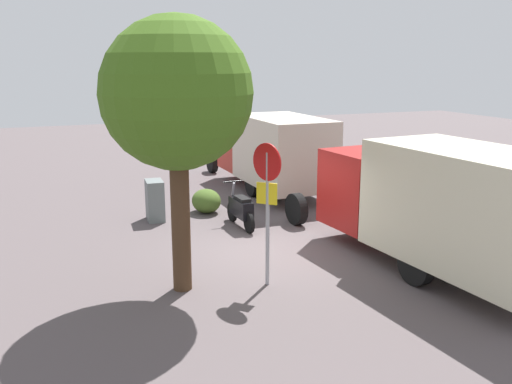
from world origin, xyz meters
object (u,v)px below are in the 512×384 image
Objects in this scene: stop_sign at (267,192)px; bike_rack_hoop at (187,230)px; motorcycle at (241,209)px; utility_cabinet at (155,200)px; box_truck_near at (435,200)px; street_tree at (177,95)px; box_truck_far at (271,148)px.

stop_sign is 3.49× the size of bike_rack_hoop.
motorcycle is 1.54× the size of utility_cabinet.
stop_sign reaches higher than utility_cabinet.
utility_cabinet is at bearing 34.01° from box_truck_near.
stop_sign is 2.60m from street_tree.
street_tree is at bearing 174.03° from utility_cabinet.
box_truck_far is at bearing -34.63° from street_tree.
utility_cabinet is (5.22, -0.55, -3.32)m from street_tree.
box_truck_far is at bearing -35.48° from motorcycle.
box_truck_far reaches higher than utility_cabinet.
box_truck_near reaches higher than motorcycle.
box_truck_near is 6.66m from bike_rack_hoop.
stop_sign is at bearing 155.75° from box_truck_far.
box_truck_far is at bearing -2.89° from box_truck_near.
stop_sign is at bearing -172.55° from bike_rack_hoop.
street_tree is at bearing 75.93° from stop_sign.
motorcycle is at bearing -35.71° from street_tree.
motorcycle reaches higher than bike_rack_hoop.
box_truck_near is 5.48m from motorcycle.
box_truck_near is 9.51× the size of bike_rack_hoop.
box_truck_near is 1.49× the size of street_tree.
motorcycle is 0.33× the size of street_tree.
motorcycle is (4.56, 2.84, -1.06)m from box_truck_near.
box_truck_far is at bearing -63.57° from utility_cabinet.
motorcycle is at bearing -12.85° from stop_sign.
box_truck_near is 4.46× the size of motorcycle.
street_tree is 6.37× the size of bike_rack_hoop.
street_tree is (-7.54, 5.21, 2.38)m from box_truck_far.
box_truck_near is at bearing -138.07° from bike_rack_hoop.
utility_cabinet is (1.59, 2.06, 0.07)m from motorcycle.
box_truck_near is 6.00m from street_tree.
motorcycle is 4.40m from stop_sign.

